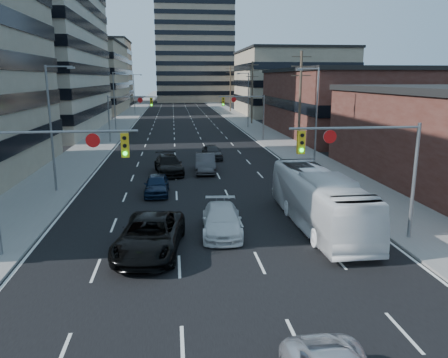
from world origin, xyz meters
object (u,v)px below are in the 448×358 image
Objects in this scene: black_pickup at (150,236)px; transit_bus at (319,200)px; sedan_blue at (157,185)px; white_van at (222,220)px.

black_pickup is 0.55× the size of transit_bus.
transit_bus reaches higher than sedan_blue.
black_pickup is at bearing -89.37° from sedan_blue.
white_van reaches higher than sedan_blue.
transit_bus is (9.15, 2.69, 0.70)m from black_pickup.
sedan_blue is (-9.21, 8.09, -0.84)m from transit_bus.
black_pickup is 1.22× the size of white_van.
transit_bus is at bearing 8.25° from white_van.
black_pickup is 1.47× the size of sedan_blue.
white_van is at bearing -176.43° from transit_bus.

